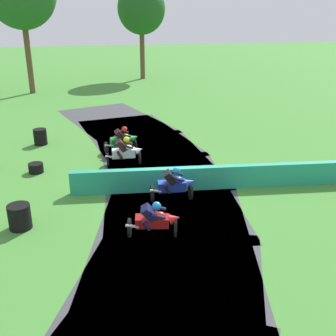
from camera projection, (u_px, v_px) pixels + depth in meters
ground_plane at (170, 190)px, 15.82m from camera, size 120.00×120.00×0.00m
track_asphalt at (143, 191)px, 15.72m from camera, size 9.64×30.24×0.01m
safety_barrier at (305, 173)px, 16.19m from camera, size 18.04×1.64×0.90m
motorcycle_lead_red at (155, 220)px, 12.35m from camera, size 1.70×1.01×1.42m
motorcycle_chase_blue at (174, 184)px, 14.71m from camera, size 1.69×0.78×1.43m
motorcycle_trailing_white at (125, 152)px, 17.95m from camera, size 1.69×0.74×1.43m
motorcycle_fourth_green at (122, 140)px, 19.58m from camera, size 1.72×1.05×1.43m
tire_stack_mid_a at (20, 217)px, 13.00m from camera, size 0.71×0.71×0.80m
tire_stack_mid_b at (36, 168)px, 17.41m from camera, size 0.62×0.62×0.40m
tire_stack_far at (40, 137)px, 20.81m from camera, size 0.65×0.65×0.80m
tree_far_right at (141, 9)px, 37.14m from camera, size 4.28×4.28×8.46m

